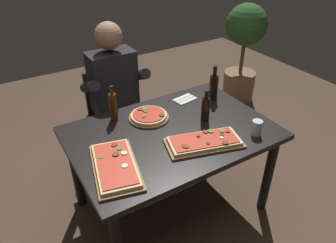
# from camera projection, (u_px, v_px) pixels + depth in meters

# --- Properties ---
(ground_plane) EXTENTS (6.40, 6.40, 0.00)m
(ground_plane) POSITION_uv_depth(u_px,v_px,m) (171.00, 205.00, 2.59)
(ground_plane) COLOR #4C3828
(dining_table) EXTENTS (1.40, 0.96, 0.74)m
(dining_table) POSITION_uv_depth(u_px,v_px,m) (172.00, 142.00, 2.24)
(dining_table) COLOR black
(dining_table) RESTS_ON ground_plane
(pizza_rectangular_front) EXTENTS (0.55, 0.36, 0.05)m
(pizza_rectangular_front) POSITION_uv_depth(u_px,v_px,m) (204.00, 142.00, 2.05)
(pizza_rectangular_front) COLOR olive
(pizza_rectangular_front) RESTS_ON dining_table
(pizza_rectangular_left) EXTENTS (0.36, 0.54, 0.05)m
(pizza_rectangular_left) POSITION_uv_depth(u_px,v_px,m) (115.00, 166.00, 1.85)
(pizza_rectangular_left) COLOR olive
(pizza_rectangular_left) RESTS_ON dining_table
(pizza_round_far) EXTENTS (0.30, 0.30, 0.05)m
(pizza_round_far) POSITION_uv_depth(u_px,v_px,m) (149.00, 116.00, 2.32)
(pizza_round_far) COLOR brown
(pizza_round_far) RESTS_ON dining_table
(wine_bottle_dark) EXTENTS (0.06, 0.06, 0.25)m
(wine_bottle_dark) POSITION_uv_depth(u_px,v_px,m) (206.00, 108.00, 2.26)
(wine_bottle_dark) COLOR black
(wine_bottle_dark) RESTS_ON dining_table
(oil_bottle_amber) EXTENTS (0.06, 0.06, 0.27)m
(oil_bottle_amber) POSITION_uv_depth(u_px,v_px,m) (113.00, 106.00, 2.26)
(oil_bottle_amber) COLOR #47230F
(oil_bottle_amber) RESTS_ON dining_table
(vinegar_bottle_green) EXTENTS (0.07, 0.07, 0.29)m
(vinegar_bottle_green) POSITION_uv_depth(u_px,v_px,m) (214.00, 87.00, 2.52)
(vinegar_bottle_green) COLOR black
(vinegar_bottle_green) RESTS_ON dining_table
(tumbler_near_camera) EXTENTS (0.07, 0.07, 0.11)m
(tumbler_near_camera) POSITION_uv_depth(u_px,v_px,m) (257.00, 129.00, 2.13)
(tumbler_near_camera) COLOR silver
(tumbler_near_camera) RESTS_ON dining_table
(napkin_cutlery_set) EXTENTS (0.19, 0.14, 0.01)m
(napkin_cutlery_set) POSITION_uv_depth(u_px,v_px,m) (185.00, 99.00, 2.57)
(napkin_cutlery_set) COLOR white
(napkin_cutlery_set) RESTS_ON dining_table
(diner_chair) EXTENTS (0.44, 0.44, 0.87)m
(diner_chair) POSITION_uv_depth(u_px,v_px,m) (113.00, 112.00, 2.90)
(diner_chair) COLOR black
(diner_chair) RESTS_ON ground_plane
(seated_diner) EXTENTS (0.53, 0.41, 1.33)m
(seated_diner) POSITION_uv_depth(u_px,v_px,m) (116.00, 93.00, 2.67)
(seated_diner) COLOR #23232D
(seated_diner) RESTS_ON ground_plane
(potted_plant_corner) EXTENTS (0.48, 0.48, 1.21)m
(potted_plant_corner) POSITION_uv_depth(u_px,v_px,m) (244.00, 47.00, 3.76)
(potted_plant_corner) COLOR #846042
(potted_plant_corner) RESTS_ON ground_plane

